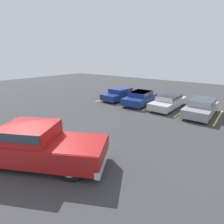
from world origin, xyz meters
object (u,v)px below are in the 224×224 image
parked_sedan_b (140,97)px  parked_sedan_d (201,107)px  pickup_truck (38,145)px  parked_sedan_c (169,101)px  parked_sedan_a (120,93)px

parked_sedan_b → parked_sedan_d: 5.35m
pickup_truck → parked_sedan_d: bearing=42.3°
pickup_truck → parked_sedan_b: 11.39m
pickup_truck → parked_sedan_d: size_ratio=1.37×
parked_sedan_c → parked_sedan_d: parked_sedan_d is taller
parked_sedan_a → parked_sedan_c: 5.20m
pickup_truck → parked_sedan_c: size_ratio=1.23×
parked_sedan_c → parked_sedan_d: 2.78m
pickup_truck → parked_sedan_a: size_ratio=1.34×
pickup_truck → parked_sedan_c: (1.10, 11.66, -0.27)m
pickup_truck → parked_sedan_c: pickup_truck is taller
parked_sedan_b → parked_sedan_d: bearing=84.5°
pickup_truck → parked_sedan_b: bearing=68.8°
pickup_truck → parked_sedan_b: size_ratio=1.34×
pickup_truck → parked_sedan_b: (-1.51, 11.28, -0.24)m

